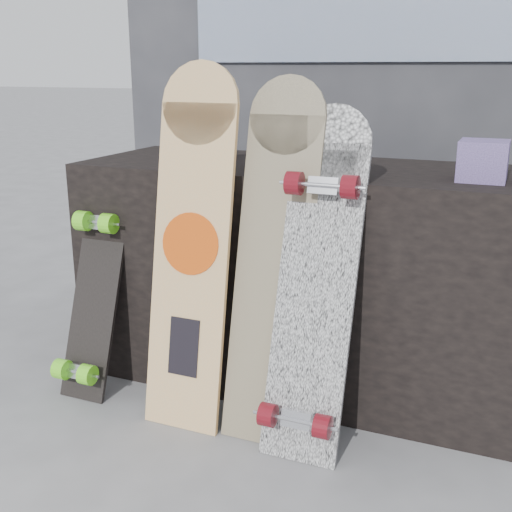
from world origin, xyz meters
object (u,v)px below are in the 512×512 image
at_px(longboard_celtic, 275,249).
at_px(longboard_cascadia, 316,277).
at_px(skateboard_dark, 94,284).
at_px(vendor_table, 305,275).
at_px(longboard_geisha, 192,238).

height_order(longboard_celtic, longboard_cascadia, longboard_celtic).
distance_m(longboard_celtic, skateboard_dark, 0.71).
distance_m(vendor_table, longboard_cascadia, 0.44).
height_order(longboard_cascadia, skateboard_dark, longboard_cascadia).
xyz_separation_m(longboard_geisha, skateboard_dark, (-0.41, 0.03, -0.22)).
xyz_separation_m(longboard_cascadia, skateboard_dark, (-0.82, 0.02, -0.14)).
height_order(longboard_geisha, skateboard_dark, longboard_geisha).
xyz_separation_m(vendor_table, longboard_cascadia, (0.16, -0.39, 0.13)).
bearing_deg(longboard_celtic, skateboard_dark, -178.63).
distance_m(vendor_table, longboard_geisha, 0.51).
bearing_deg(longboard_cascadia, skateboard_dark, 178.30).
xyz_separation_m(longboard_geisha, longboard_cascadia, (0.41, 0.01, -0.08)).
height_order(vendor_table, longboard_cascadia, longboard_cascadia).
bearing_deg(longboard_cascadia, longboard_celtic, 164.49).
bearing_deg(skateboard_dark, longboard_geisha, -4.27).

